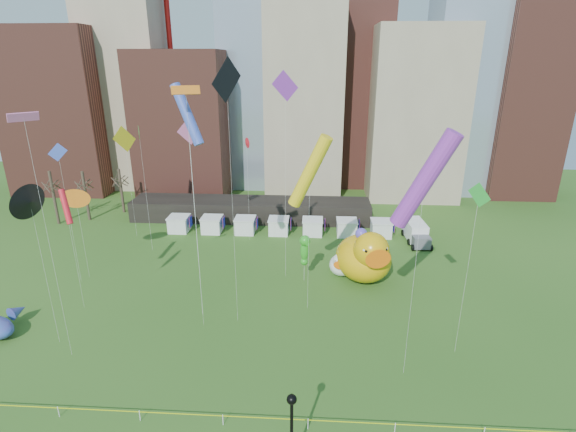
# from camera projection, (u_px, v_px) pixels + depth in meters

# --- Properties ---
(ground) EXTENTS (160.00, 160.00, 0.00)m
(ground) POSITION_uv_depth(u_px,v_px,m) (223.00, 425.00, 30.66)
(ground) COLOR #2C581B
(ground) RESTS_ON ground
(skyline) EXTENTS (101.00, 23.00, 68.00)m
(skyline) POSITION_uv_depth(u_px,v_px,m) (296.00, 76.00, 80.54)
(skyline) COLOR brown
(skyline) RESTS_ON ground
(pavilion) EXTENTS (38.00, 6.00, 3.20)m
(pavilion) POSITION_uv_depth(u_px,v_px,m) (251.00, 210.00, 69.76)
(pavilion) COLOR black
(pavilion) RESTS_ON ground
(vendor_tents) EXTENTS (33.24, 2.80, 2.40)m
(vendor_tents) POSITION_uv_depth(u_px,v_px,m) (279.00, 227.00, 64.01)
(vendor_tents) COLOR white
(vendor_tents) RESTS_ON ground
(bare_trees) EXTENTS (8.44, 6.44, 8.50)m
(bare_trees) POSITION_uv_depth(u_px,v_px,m) (87.00, 195.00, 69.09)
(bare_trees) COLOR #382B21
(bare_trees) RESTS_ON ground
(caution_tape) EXTENTS (50.00, 0.06, 0.90)m
(caution_tape) POSITION_uv_depth(u_px,v_px,m) (223.00, 417.00, 30.42)
(caution_tape) COLOR white
(caution_tape) RESTS_ON ground
(big_duck) EXTENTS (7.86, 9.37, 6.70)m
(big_duck) POSITION_uv_depth(u_px,v_px,m) (365.00, 256.00, 49.71)
(big_duck) COLOR #DDA70B
(big_duck) RESTS_ON ground
(small_duck) EXTENTS (3.74, 4.47, 3.20)m
(small_duck) POSITION_uv_depth(u_px,v_px,m) (342.00, 264.00, 51.48)
(small_duck) COLOR white
(small_duck) RESTS_ON ground
(seahorse_green) EXTENTS (1.59, 1.79, 5.73)m
(seahorse_green) POSITION_uv_depth(u_px,v_px,m) (304.00, 248.00, 49.23)
(seahorse_green) COLOR silver
(seahorse_green) RESTS_ON ground
(seahorse_purple) EXTENTS (1.69, 1.94, 6.20)m
(seahorse_purple) POSITION_uv_depth(u_px,v_px,m) (360.00, 242.00, 50.13)
(seahorse_purple) COLOR silver
(seahorse_purple) RESTS_ON ground
(lamppost) EXTENTS (0.62, 0.62, 5.96)m
(lamppost) POSITION_uv_depth(u_px,v_px,m) (292.00, 424.00, 26.12)
(lamppost) COLOR black
(lamppost) RESTS_ON footpath
(box_truck) EXTENTS (3.02, 6.72, 2.79)m
(box_truck) POSITION_uv_depth(u_px,v_px,m) (416.00, 232.00, 61.12)
(box_truck) COLOR white
(box_truck) RESTS_ON ground
(kite_0) EXTENTS (1.72, 1.85, 12.78)m
(kite_0) POSITION_uv_depth(u_px,v_px,m) (66.00, 207.00, 41.41)
(kite_0) COLOR silver
(kite_0) RESTS_ON ground
(kite_1) EXTENTS (1.62, 1.76, 20.82)m
(kite_1) POSITION_uv_depth(u_px,v_px,m) (24.00, 122.00, 31.10)
(kite_1) COLOR silver
(kite_1) RESTS_ON ground
(kite_2) EXTENTS (1.82, 3.19, 24.65)m
(kite_2) POSITION_uv_depth(u_px,v_px,m) (227.00, 84.00, 35.22)
(kite_2) COLOR silver
(kite_2) RESTS_ON ground
(kite_3) EXTENTS (0.64, 1.52, 16.68)m
(kite_3) POSITION_uv_depth(u_px,v_px,m) (140.00, 139.00, 53.74)
(kite_3) COLOR silver
(kite_3) RESTS_ON ground
(kite_4) EXTENTS (4.38, 2.36, 18.18)m
(kite_4) POSITION_uv_depth(u_px,v_px,m) (310.00, 172.00, 40.04)
(kite_4) COLOR silver
(kite_4) RESTS_ON ground
(kite_5) EXTENTS (3.20, 2.21, 22.57)m
(kite_5) POSITION_uv_depth(u_px,v_px,m) (187.00, 115.00, 37.24)
(kite_5) COLOR silver
(kite_5) RESTS_ON ground
(kite_6) EXTENTS (2.23, 1.25, 22.42)m
(kite_6) POSITION_uv_depth(u_px,v_px,m) (186.00, 94.00, 34.86)
(kite_6) COLOR silver
(kite_6) RESTS_ON ground
(kite_7) EXTENTS (2.64, 1.76, 23.41)m
(kite_7) POSITION_uv_depth(u_px,v_px,m) (285.00, 90.00, 44.43)
(kite_7) COLOR silver
(kite_7) RESTS_ON ground
(kite_8) EXTENTS (0.74, 1.33, 14.64)m
(kite_8) POSITION_uv_depth(u_px,v_px,m) (247.00, 143.00, 57.49)
(kite_8) COLOR silver
(kite_8) RESTS_ON ground
(kite_9) EXTENTS (2.21, 1.78, 17.84)m
(kite_9) POSITION_uv_depth(u_px,v_px,m) (189.00, 135.00, 49.96)
(kite_9) COLOR silver
(kite_9) RESTS_ON ground
(kite_10) EXTENTS (0.54, 2.77, 14.91)m
(kite_10) POSITION_uv_depth(u_px,v_px,m) (30.00, 202.00, 35.04)
(kite_10) COLOR silver
(kite_10) RESTS_ON ground
(kite_11) EXTENTS (1.27, 1.53, 15.50)m
(kite_11) POSITION_uv_depth(u_px,v_px,m) (478.00, 200.00, 33.59)
(kite_11) COLOR silver
(kite_11) RESTS_ON ground
(kite_12) EXTENTS (1.79, 3.25, 16.05)m
(kite_12) POSITION_uv_depth(u_px,v_px,m) (125.00, 140.00, 58.82)
(kite_12) COLOR silver
(kite_12) RESTS_ON ground
(kite_13) EXTENTS (1.82, 0.74, 16.19)m
(kite_13) POSITION_uv_depth(u_px,v_px,m) (59.00, 157.00, 45.58)
(kite_13) COLOR silver
(kite_13) RESTS_ON ground
(kite_14) EXTENTS (2.20, 0.64, 10.89)m
(kite_14) POSITION_uv_depth(u_px,v_px,m) (76.00, 198.00, 48.30)
(kite_14) COLOR silver
(kite_14) RESTS_ON ground
(kite_15) EXTENTS (4.53, 2.67, 20.15)m
(kite_15) POSITION_uv_depth(u_px,v_px,m) (425.00, 180.00, 30.16)
(kite_15) COLOR silver
(kite_15) RESTS_ON ground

